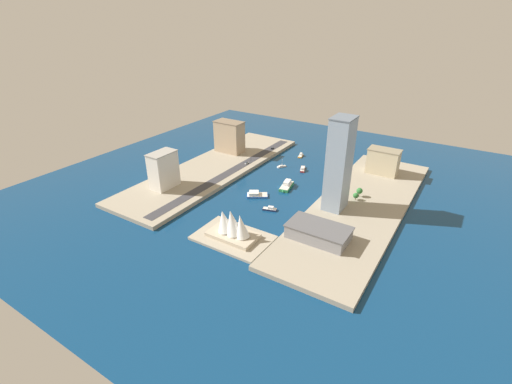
{
  "coord_description": "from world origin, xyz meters",
  "views": [
    {
      "loc": [
        -149.03,
        276.57,
        151.95
      ],
      "look_at": [
        7.99,
        29.08,
        4.9
      ],
      "focal_mm": 25.44,
      "sensor_mm": 36.0,
      "label": 1
    }
  ],
  "objects_px": {
    "opera_landmark": "(232,226)",
    "apartment_midrise_tan": "(229,137)",
    "van_white": "(247,163)",
    "tugboat_red": "(303,169)",
    "patrol_launch_navy": "(270,209)",
    "tower_tall_glass": "(339,165)",
    "warehouse_low_gray": "(318,232)",
    "suv_black": "(272,148)",
    "traffic_light_waterfront": "(251,160)",
    "catamaran_blue": "(256,194)",
    "hotel_broad_white": "(164,170)",
    "ferry_green_doubledeck": "(287,185)",
    "office_block_beige": "(383,161)",
    "sailboat_small_white": "(282,166)",
    "water_taxi_orange": "(301,156)"
  },
  "relations": [
    {
      "from": "opera_landmark",
      "to": "apartment_midrise_tan",
      "type": "bearing_deg",
      "value": -53.34
    },
    {
      "from": "van_white",
      "to": "tugboat_red",
      "type": "bearing_deg",
      "value": -156.27
    },
    {
      "from": "tower_tall_glass",
      "to": "hotel_broad_white",
      "type": "bearing_deg",
      "value": 17.65
    },
    {
      "from": "water_taxi_orange",
      "to": "warehouse_low_gray",
      "type": "relative_size",
      "value": 0.27
    },
    {
      "from": "warehouse_low_gray",
      "to": "hotel_broad_white",
      "type": "height_order",
      "value": "hotel_broad_white"
    },
    {
      "from": "van_white",
      "to": "traffic_light_waterfront",
      "type": "height_order",
      "value": "traffic_light_waterfront"
    },
    {
      "from": "apartment_midrise_tan",
      "to": "ferry_green_doubledeck",
      "type": "bearing_deg",
      "value": 156.0
    },
    {
      "from": "tower_tall_glass",
      "to": "opera_landmark",
      "type": "height_order",
      "value": "tower_tall_glass"
    },
    {
      "from": "apartment_midrise_tan",
      "to": "opera_landmark",
      "type": "relative_size",
      "value": 0.97
    },
    {
      "from": "catamaran_blue",
      "to": "traffic_light_waterfront",
      "type": "height_order",
      "value": "traffic_light_waterfront"
    },
    {
      "from": "tugboat_red",
      "to": "traffic_light_waterfront",
      "type": "distance_m",
      "value": 56.05
    },
    {
      "from": "tugboat_red",
      "to": "warehouse_low_gray",
      "type": "xyz_separation_m",
      "value": [
        -68.01,
        115.5,
        7.24
      ]
    },
    {
      "from": "catamaran_blue",
      "to": "apartment_midrise_tan",
      "type": "bearing_deg",
      "value": -41.72
    },
    {
      "from": "water_taxi_orange",
      "to": "suv_black",
      "type": "xyz_separation_m",
      "value": [
        35.9,
        4.23,
        3.3
      ]
    },
    {
      "from": "apartment_midrise_tan",
      "to": "suv_black",
      "type": "height_order",
      "value": "apartment_midrise_tan"
    },
    {
      "from": "patrol_launch_navy",
      "to": "ferry_green_doubledeck",
      "type": "relative_size",
      "value": 0.54
    },
    {
      "from": "tower_tall_glass",
      "to": "water_taxi_orange",
      "type": "bearing_deg",
      "value": -51.33
    },
    {
      "from": "opera_landmark",
      "to": "suv_black",
      "type": "bearing_deg",
      "value": -68.87
    },
    {
      "from": "sailboat_small_white",
      "to": "tower_tall_glass",
      "type": "relative_size",
      "value": 0.14
    },
    {
      "from": "ferry_green_doubledeck",
      "to": "opera_landmark",
      "type": "bearing_deg",
      "value": 94.09
    },
    {
      "from": "sailboat_small_white",
      "to": "tugboat_red",
      "type": "height_order",
      "value": "sailboat_small_white"
    },
    {
      "from": "patrol_launch_navy",
      "to": "tower_tall_glass",
      "type": "bearing_deg",
      "value": -148.72
    },
    {
      "from": "patrol_launch_navy",
      "to": "hotel_broad_white",
      "type": "bearing_deg",
      "value": 10.61
    },
    {
      "from": "tower_tall_glass",
      "to": "traffic_light_waterfront",
      "type": "relative_size",
      "value": 11.87
    },
    {
      "from": "suv_black",
      "to": "traffic_light_waterfront",
      "type": "distance_m",
      "value": 53.69
    },
    {
      "from": "catamaran_blue",
      "to": "suv_black",
      "type": "xyz_separation_m",
      "value": [
        45.98,
        -108.53,
        2.8
      ]
    },
    {
      "from": "tugboat_red",
      "to": "traffic_light_waterfront",
      "type": "bearing_deg",
      "value": 23.69
    },
    {
      "from": "tugboat_red",
      "to": "van_white",
      "type": "relative_size",
      "value": 3.31
    },
    {
      "from": "office_block_beige",
      "to": "opera_landmark",
      "type": "height_order",
      "value": "office_block_beige"
    },
    {
      "from": "water_taxi_orange",
      "to": "van_white",
      "type": "bearing_deg",
      "value": 59.0
    },
    {
      "from": "tower_tall_glass",
      "to": "hotel_broad_white",
      "type": "height_order",
      "value": "tower_tall_glass"
    },
    {
      "from": "sailboat_small_white",
      "to": "water_taxi_orange",
      "type": "bearing_deg",
      "value": -95.0
    },
    {
      "from": "catamaran_blue",
      "to": "tower_tall_glass",
      "type": "relative_size",
      "value": 0.28
    },
    {
      "from": "patrol_launch_navy",
      "to": "sailboat_small_white",
      "type": "height_order",
      "value": "sailboat_small_white"
    },
    {
      "from": "water_taxi_orange",
      "to": "suv_black",
      "type": "bearing_deg",
      "value": 6.72
    },
    {
      "from": "warehouse_low_gray",
      "to": "traffic_light_waterfront",
      "type": "height_order",
      "value": "warehouse_low_gray"
    },
    {
      "from": "catamaran_blue",
      "to": "tugboat_red",
      "type": "height_order",
      "value": "catamaran_blue"
    },
    {
      "from": "tower_tall_glass",
      "to": "opera_landmark",
      "type": "xyz_separation_m",
      "value": [
        48.06,
        80.2,
        -31.02
      ]
    },
    {
      "from": "office_block_beige",
      "to": "suv_black",
      "type": "bearing_deg",
      "value": -1.28
    },
    {
      "from": "tugboat_red",
      "to": "traffic_light_waterfront",
      "type": "height_order",
      "value": "traffic_light_waterfront"
    },
    {
      "from": "catamaran_blue",
      "to": "sailboat_small_white",
      "type": "relative_size",
      "value": 2.0
    },
    {
      "from": "apartment_midrise_tan",
      "to": "traffic_light_waterfront",
      "type": "height_order",
      "value": "apartment_midrise_tan"
    },
    {
      "from": "warehouse_low_gray",
      "to": "traffic_light_waterfront",
      "type": "xyz_separation_m",
      "value": [
        118.99,
        -93.13,
        -0.76
      ]
    },
    {
      "from": "tugboat_red",
      "to": "warehouse_low_gray",
      "type": "height_order",
      "value": "warehouse_low_gray"
    },
    {
      "from": "catamaran_blue",
      "to": "hotel_broad_white",
      "type": "bearing_deg",
      "value": 23.92
    },
    {
      "from": "van_white",
      "to": "opera_landmark",
      "type": "xyz_separation_m",
      "value": [
        -68.04,
        120.91,
        6.6
      ]
    },
    {
      "from": "tugboat_red",
      "to": "tower_tall_glass",
      "type": "distance_m",
      "value": 97.86
    },
    {
      "from": "water_taxi_orange",
      "to": "opera_landmark",
      "type": "relative_size",
      "value": 0.33
    },
    {
      "from": "hotel_broad_white",
      "to": "catamaran_blue",
      "type": "bearing_deg",
      "value": -156.08
    },
    {
      "from": "sailboat_small_white",
      "to": "water_taxi_orange",
      "type": "relative_size",
      "value": 0.88
    }
  ]
}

